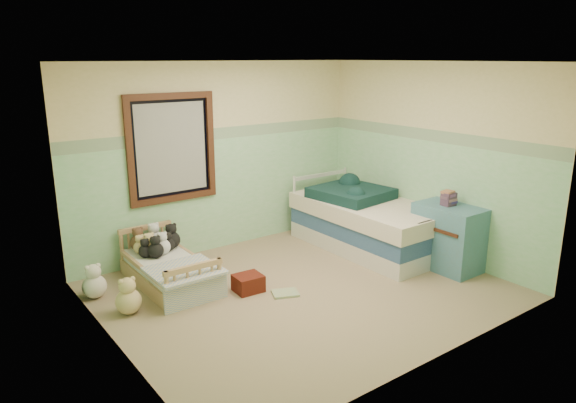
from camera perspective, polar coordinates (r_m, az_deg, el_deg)
floor at (r=6.09m, az=1.61°, el=-9.55°), size 4.20×3.60×0.02m
ceiling at (r=5.52m, az=1.81°, el=14.91°), size 4.20×3.60×0.02m
wall_back at (r=7.14m, az=-7.30°, el=4.72°), size 4.20×0.04×2.50m
wall_front at (r=4.45m, az=16.21°, el=-2.28°), size 4.20×0.04×2.50m
wall_left at (r=4.71m, az=-18.79°, el=-1.53°), size 0.04×3.60×2.50m
wall_right at (r=7.14m, az=15.10°, el=4.31°), size 0.04×3.60×2.50m
wainscot_mint at (r=7.24m, az=-7.11°, el=0.81°), size 4.20×0.01×1.50m
border_strip at (r=7.08m, az=-7.33°, el=7.29°), size 4.20×0.01×0.15m
window_frame at (r=6.76m, az=-12.38°, el=5.61°), size 1.16×0.06×1.36m
window_blinds at (r=6.77m, az=-12.41°, el=5.63°), size 0.92×0.01×1.12m
toddler_bed_frame at (r=6.34m, az=-12.67°, el=-7.92°), size 0.67×1.35×0.17m
toddler_mattress at (r=6.29m, az=-12.74°, el=-6.69°), size 0.62×1.29×0.12m
patchwork_quilt at (r=5.90m, az=-11.10°, el=-7.30°), size 0.73×0.67×0.03m
plush_bed_brown at (r=6.62m, az=-15.80°, el=-4.30°), size 0.20×0.20×0.20m
plush_bed_white at (r=6.68m, az=-14.20°, el=-3.94°), size 0.21×0.21×0.21m
plush_bed_tan at (r=6.44m, az=-14.66°, el=-4.83°), size 0.18×0.18×0.18m
plush_bed_dark at (r=6.53m, az=-12.79°, el=-4.54°), size 0.16×0.16×0.16m
plush_floor_cream at (r=6.22m, az=-20.11°, el=-8.57°), size 0.26×0.26×0.26m
plush_floor_tan at (r=5.74m, az=-16.79°, el=-10.26°), size 0.27×0.27×0.27m
twin_bed_frame at (r=7.38m, az=8.55°, el=-4.16°), size 1.05×2.10×0.22m
twin_boxspring at (r=7.31m, az=8.61°, el=-2.54°), size 1.05×2.10×0.22m
twin_mattress at (r=7.24m, az=8.68°, el=-0.88°), size 1.09×2.14×0.22m
teal_blanket at (r=7.37m, az=6.82°, el=0.92°), size 1.00×1.04×0.14m
dresser at (r=6.83m, az=16.83°, el=-3.70°), size 0.50×0.80×0.80m
book_stack at (r=6.71m, az=16.91°, el=0.26°), size 0.17×0.13×0.16m
red_pillow at (r=6.03m, az=-4.30°, el=-8.75°), size 0.32×0.29×0.19m
floor_book at (r=5.96m, az=-0.31°, el=-9.84°), size 0.34×0.31×0.03m
extra_plush_0 at (r=6.43m, az=-13.34°, el=-4.77°), size 0.19×0.19×0.19m
extra_plush_1 at (r=6.34m, az=-14.03°, el=-5.13°), size 0.18×0.18×0.18m
extra_plush_2 at (r=6.38m, az=-15.11°, el=-5.18°), size 0.16×0.16×0.16m
extra_plush_3 at (r=6.61m, az=-12.41°, el=-4.05°), size 0.21×0.21×0.21m
extra_plush_4 at (r=6.52m, az=-15.62°, el=-4.77°), size 0.16×0.16×0.16m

